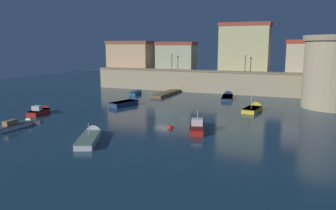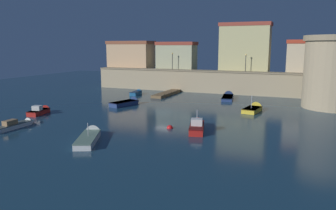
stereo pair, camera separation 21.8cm
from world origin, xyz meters
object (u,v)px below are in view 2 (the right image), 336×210
at_px(fortress_tower, 336,72).
at_px(mooring_buoy_0, 170,128).
at_px(moored_boat_4, 17,124).
at_px(moored_boat_6, 197,125).
at_px(moored_boat_1, 129,102).
at_px(moored_boat_5, 90,136).
at_px(moored_boat_0, 137,93).
at_px(moored_boat_2, 254,109).
at_px(moored_boat_7, 41,111).
at_px(moored_boat_3, 228,96).
at_px(quay_lamp_1, 246,60).
at_px(quay_lamp_0, 172,58).

relative_size(fortress_tower, mooring_buoy_0, 15.13).
height_order(moored_boat_4, moored_boat_6, moored_boat_6).
bearing_deg(moored_boat_1, moored_boat_5, -145.80).
distance_m(fortress_tower, moored_boat_6, 25.95).
bearing_deg(moored_boat_5, moored_boat_0, -5.50).
bearing_deg(moored_boat_0, moored_boat_2, -115.11).
bearing_deg(moored_boat_7, moored_boat_5, -131.49).
distance_m(moored_boat_5, moored_boat_7, 16.28).
xyz_separation_m(moored_boat_3, moored_boat_5, (-7.01, -31.93, 0.05)).
height_order(moored_boat_0, moored_boat_2, moored_boat_2).
bearing_deg(moored_boat_6, moored_boat_7, 74.55).
distance_m(moored_boat_4, moored_boat_7, 7.96).
relative_size(moored_boat_1, moored_boat_3, 0.82).
distance_m(moored_boat_1, mooring_buoy_0, 16.64).
bearing_deg(quay_lamp_1, moored_boat_1, -128.95).
height_order(moored_boat_0, moored_boat_1, moored_boat_1).
bearing_deg(quay_lamp_0, moored_boat_1, -89.94).
relative_size(moored_boat_0, moored_boat_1, 0.72).
bearing_deg(quay_lamp_0, moored_boat_4, -97.10).
height_order(fortress_tower, moored_boat_7, fortress_tower).
bearing_deg(moored_boat_6, moored_boat_0, 26.54).
height_order(moored_boat_3, moored_boat_5, moored_boat_5).
xyz_separation_m(moored_boat_4, mooring_buoy_0, (16.58, 6.52, -0.34)).
height_order(quay_lamp_1, moored_boat_7, quay_lamp_1).
height_order(moored_boat_1, moored_boat_4, moored_boat_1).
height_order(moored_boat_0, moored_boat_7, moored_boat_7).
distance_m(fortress_tower, moored_boat_0, 34.61).
bearing_deg(moored_boat_6, fortress_tower, -51.39).
height_order(moored_boat_2, moored_boat_5, moored_boat_2).
xyz_separation_m(moored_boat_1, mooring_buoy_0, (11.97, -11.55, -0.37)).
distance_m(quay_lamp_0, moored_boat_3, 15.85).
xyz_separation_m(moored_boat_2, moored_boat_4, (-23.99, -20.74, 0.01)).
bearing_deg(mooring_buoy_0, moored_boat_6, 11.67).
bearing_deg(moored_boat_2, fortress_tower, -47.87).
bearing_deg(fortress_tower, moored_boat_7, -151.70).
xyz_separation_m(moored_boat_1, moored_boat_7, (-7.88, -10.81, 0.03)).
bearing_deg(moored_boat_4, quay_lamp_1, -28.44).
distance_m(quay_lamp_1, moored_boat_7, 38.04).
distance_m(quay_lamp_1, moored_boat_0, 21.91).
relative_size(moored_boat_2, moored_boat_6, 0.85).
bearing_deg(moored_boat_1, moored_boat_3, -29.54).
bearing_deg(moored_boat_7, moored_boat_0, -21.63).
bearing_deg(moored_boat_5, moored_boat_3, -37.26).
bearing_deg(moored_boat_2, moored_boat_0, 80.48).
distance_m(fortress_tower, moored_boat_2, 13.78).
relative_size(moored_boat_1, moored_boat_4, 0.93).
relative_size(moored_boat_1, moored_boat_5, 0.91).
bearing_deg(moored_boat_7, fortress_tower, -73.39).
xyz_separation_m(quay_lamp_1, moored_boat_0, (-19.31, -8.19, -6.34)).
height_order(fortress_tower, moored_boat_5, fortress_tower).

